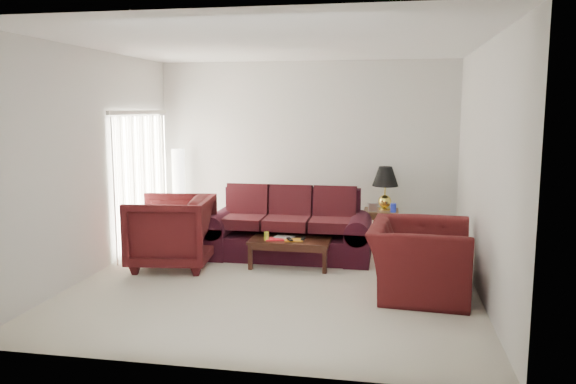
{
  "coord_description": "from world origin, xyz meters",
  "views": [
    {
      "loc": [
        1.41,
        -6.86,
        2.22
      ],
      "look_at": [
        0.0,
        0.85,
        1.05
      ],
      "focal_mm": 35.0,
      "sensor_mm": 36.0,
      "label": 1
    }
  ],
  "objects_px": {
    "sofa": "(288,224)",
    "coffee_table": "(290,253)",
    "armchair_left": "(171,232)",
    "armchair_right": "(419,259)",
    "end_table": "(381,228)",
    "floor_lamp": "(179,193)"
  },
  "relations": [
    {
      "from": "sofa",
      "to": "armchair_right",
      "type": "relative_size",
      "value": 1.85
    },
    {
      "from": "armchair_left",
      "to": "armchair_right",
      "type": "relative_size",
      "value": 0.84
    },
    {
      "from": "sofa",
      "to": "armchair_left",
      "type": "distance_m",
      "value": 1.72
    },
    {
      "from": "floor_lamp",
      "to": "armchair_left",
      "type": "height_order",
      "value": "floor_lamp"
    },
    {
      "from": "sofa",
      "to": "floor_lamp",
      "type": "relative_size",
      "value": 1.58
    },
    {
      "from": "sofa",
      "to": "end_table",
      "type": "height_order",
      "value": "sofa"
    },
    {
      "from": "armchair_right",
      "to": "coffee_table",
      "type": "xyz_separation_m",
      "value": [
        -1.73,
        0.87,
        -0.23
      ]
    },
    {
      "from": "armchair_left",
      "to": "armchair_right",
      "type": "distance_m",
      "value": 3.43
    },
    {
      "from": "armchair_left",
      "to": "end_table",
      "type": "bearing_deg",
      "value": 114.09
    },
    {
      "from": "sofa",
      "to": "armchair_right",
      "type": "xyz_separation_m",
      "value": [
        1.85,
        -1.38,
        -0.07
      ]
    },
    {
      "from": "sofa",
      "to": "end_table",
      "type": "bearing_deg",
      "value": 28.99
    },
    {
      "from": "sofa",
      "to": "floor_lamp",
      "type": "xyz_separation_m",
      "value": [
        -2.09,
        0.98,
        0.28
      ]
    },
    {
      "from": "armchair_left",
      "to": "armchair_right",
      "type": "height_order",
      "value": "armchair_left"
    },
    {
      "from": "end_table",
      "to": "coffee_table",
      "type": "bearing_deg",
      "value": -130.77
    },
    {
      "from": "sofa",
      "to": "coffee_table",
      "type": "distance_m",
      "value": 0.6
    },
    {
      "from": "sofa",
      "to": "floor_lamp",
      "type": "distance_m",
      "value": 2.33
    },
    {
      "from": "floor_lamp",
      "to": "end_table",
      "type": "bearing_deg",
      "value": -0.83
    },
    {
      "from": "sofa",
      "to": "coffee_table",
      "type": "height_order",
      "value": "sofa"
    },
    {
      "from": "sofa",
      "to": "armchair_left",
      "type": "xyz_separation_m",
      "value": [
        -1.53,
        -0.8,
        0.0
      ]
    },
    {
      "from": "end_table",
      "to": "floor_lamp",
      "type": "height_order",
      "value": "floor_lamp"
    },
    {
      "from": "end_table",
      "to": "armchair_left",
      "type": "xyz_separation_m",
      "value": [
        -2.88,
        -1.72,
        0.21
      ]
    },
    {
      "from": "armchair_right",
      "to": "armchair_left",
      "type": "bearing_deg",
      "value": 85.01
    }
  ]
}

